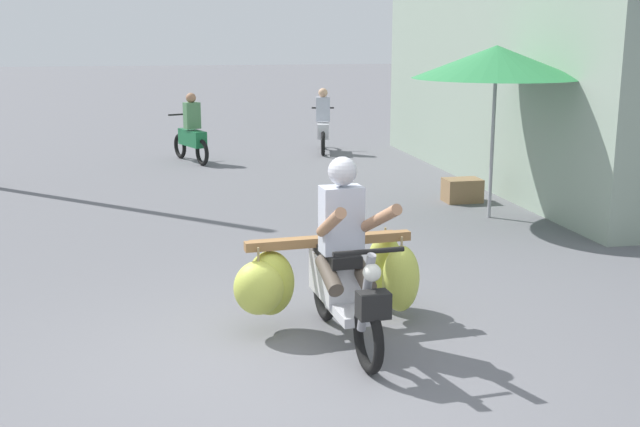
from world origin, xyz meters
name	(u,v)px	position (x,y,z in m)	size (l,w,h in m)	color
ground_plane	(278,372)	(0.00, 0.00, 0.00)	(120.00, 120.00, 0.00)	slate
motorbike_main_loaded	(331,273)	(0.59, 0.75, 0.53)	(1.74, 1.84, 1.58)	black
motorbike_distant_ahead_left	(323,127)	(2.73, 11.16, 0.57)	(0.58, 1.60, 1.40)	black
motorbike_distant_ahead_right	(192,134)	(-0.14, 10.36, 0.57)	(0.74, 1.54, 1.40)	black
shopfront_building	(581,51)	(6.59, 7.35, 2.25)	(4.18, 9.68, 4.49)	gray
market_umbrella_near_shop	(496,62)	(3.74, 4.57, 2.17)	(2.31, 2.31, 2.40)	#99999E
produce_crate	(462,190)	(3.77, 5.65, 0.18)	(0.56, 0.40, 0.36)	olive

